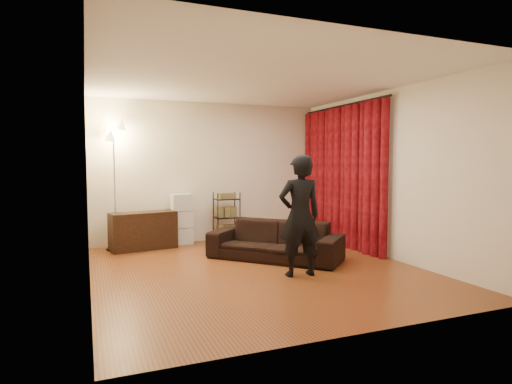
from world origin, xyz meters
name	(u,v)px	position (x,y,z in m)	size (l,w,h in m)	color
floor	(257,269)	(0.00, 0.00, 0.00)	(5.00, 5.00, 0.00)	brown
ceiling	(257,80)	(0.00, 0.00, 2.70)	(5.00, 5.00, 0.00)	white
wall_back	(210,172)	(0.00, 2.50, 1.35)	(5.00, 5.00, 0.00)	silver
wall_front	(363,185)	(0.00, -2.50, 1.35)	(5.00, 5.00, 0.00)	silver
wall_left	(87,178)	(-2.25, 0.00, 1.35)	(5.00, 5.00, 0.00)	silver
wall_right	(386,174)	(2.25, 0.00, 1.35)	(5.00, 5.00, 0.00)	silver
curtain_rod	(343,106)	(2.15, 1.12, 2.58)	(0.04, 0.04, 2.65)	black
curtain	(341,177)	(2.13, 1.12, 1.28)	(0.22, 2.65, 2.55)	maroon
sofa	(275,241)	(0.50, 0.48, 0.30)	(2.08, 0.81, 0.61)	black
person	(300,216)	(0.41, -0.52, 0.82)	(0.60, 0.39, 1.65)	black
media_cabinet	(143,231)	(-1.34, 2.09, 0.33)	(1.14, 0.43, 0.66)	black
storage_boxes	(181,219)	(-0.61, 2.31, 0.48)	(0.38, 0.31, 0.96)	beige
wire_shelf	(227,217)	(0.23, 2.16, 0.48)	(0.44, 0.31, 0.97)	black
floor_lamp	(114,187)	(-1.80, 2.23, 1.11)	(0.40, 0.40, 2.23)	silver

